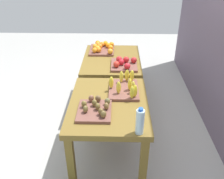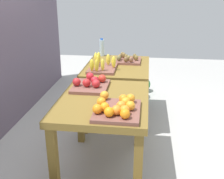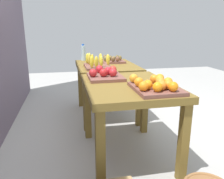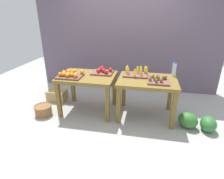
# 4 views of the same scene
# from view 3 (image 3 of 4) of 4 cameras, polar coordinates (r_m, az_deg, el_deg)

# --- Properties ---
(ground_plane) EXTENTS (8.00, 8.00, 0.00)m
(ground_plane) POSITION_cam_3_polar(r_m,az_deg,el_deg) (2.85, 0.73, -10.35)
(ground_plane) COLOR #ABAAA6
(display_table_left) EXTENTS (1.04, 0.80, 0.74)m
(display_table_left) POSITION_cam_3_polar(r_m,az_deg,el_deg) (2.11, 4.09, -1.30)
(display_table_left) COLOR brown
(display_table_left) RESTS_ON ground_plane
(display_table_right) EXTENTS (1.04, 0.80, 0.74)m
(display_table_right) POSITION_cam_3_polar(r_m,az_deg,el_deg) (3.17, -1.44, 4.42)
(display_table_right) COLOR brown
(display_table_right) RESTS_ON ground_plane
(orange_bin) EXTENTS (0.45, 0.36, 0.11)m
(orange_bin) POSITION_cam_3_polar(r_m,az_deg,el_deg) (1.87, 11.02, 1.04)
(orange_bin) COLOR brown
(orange_bin) RESTS_ON display_table_left
(apple_bin) EXTENTS (0.40, 0.36, 0.11)m
(apple_bin) POSITION_cam_3_polar(r_m,az_deg,el_deg) (2.29, -1.73, 3.83)
(apple_bin) COLOR brown
(apple_bin) RESTS_ON display_table_left
(banana_crate) EXTENTS (0.45, 0.33, 0.17)m
(banana_crate) POSITION_cam_3_polar(r_m,az_deg,el_deg) (2.90, -3.91, 6.49)
(banana_crate) COLOR brown
(banana_crate) RESTS_ON display_table_right
(kiwi_bin) EXTENTS (0.36, 0.32, 0.10)m
(kiwi_bin) POSITION_cam_3_polar(r_m,az_deg,el_deg) (3.34, 0.05, 7.45)
(kiwi_bin) COLOR brown
(kiwi_bin) RESTS_ON display_table_right
(water_bottle) EXTENTS (0.07, 0.07, 0.25)m
(water_bottle) POSITION_cam_3_polar(r_m,az_deg,el_deg) (3.56, -7.30, 9.22)
(water_bottle) COLOR silver
(water_bottle) RESTS_ON display_table_right
(watermelon_pile) EXTENTS (0.65, 0.40, 0.27)m
(watermelon_pile) POSITION_cam_3_polar(r_m,az_deg,el_deg) (4.18, 0.02, 0.07)
(watermelon_pile) COLOR #2F7134
(watermelon_pile) RESTS_ON ground_plane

